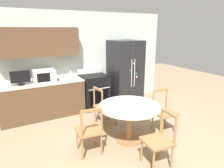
% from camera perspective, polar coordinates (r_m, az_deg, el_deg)
% --- Properties ---
extents(ground_plane, '(14.00, 14.00, 0.00)m').
position_cam_1_polar(ground_plane, '(3.92, 7.08, -17.81)').
color(ground_plane, '#9E8466').
extents(back_wall, '(5.20, 0.44, 2.60)m').
position_cam_1_polar(back_wall, '(5.52, -11.24, 7.83)').
color(back_wall, silver).
rests_on(back_wall, ground_plane).
extents(kitchen_counter, '(2.00, 0.64, 0.90)m').
position_cam_1_polar(kitchen_counter, '(5.25, -19.08, -4.22)').
color(kitchen_counter, brown).
rests_on(kitchen_counter, ground_plane).
extents(refrigerator, '(0.85, 0.80, 1.84)m').
position_cam_1_polar(refrigerator, '(5.85, 3.75, 3.36)').
color(refrigerator, black).
rests_on(refrigerator, ground_plane).
extents(oven_range, '(0.73, 0.68, 1.08)m').
position_cam_1_polar(oven_range, '(5.59, -5.10, -2.03)').
color(oven_range, black).
rests_on(oven_range, ground_plane).
extents(microwave, '(0.51, 0.37, 0.30)m').
position_cam_1_polar(microwave, '(5.08, -18.79, 2.22)').
color(microwave, white).
rests_on(microwave, kitchen_counter).
extents(countertop_tv, '(0.42, 0.16, 0.33)m').
position_cam_1_polar(countertop_tv, '(4.99, -24.72, 1.73)').
color(countertop_tv, black).
rests_on(countertop_tv, kitchen_counter).
extents(counter_bottle, '(0.08, 0.08, 0.26)m').
position_cam_1_polar(counter_bottle, '(5.20, -11.75, 2.44)').
color(counter_bottle, silver).
rests_on(counter_bottle, kitchen_counter).
extents(dining_table, '(1.18, 1.18, 0.74)m').
position_cam_1_polar(dining_table, '(3.89, 5.02, -8.11)').
color(dining_table, beige).
rests_on(dining_table, ground_plane).
extents(dining_chair_right, '(0.46, 0.46, 0.90)m').
position_cam_1_polar(dining_chair_right, '(4.41, 14.59, -7.82)').
color(dining_chair_right, '#9E7042').
rests_on(dining_chair_right, ground_plane).
extents(dining_chair_far, '(0.46, 0.46, 0.90)m').
position_cam_1_polar(dining_chair_far, '(4.56, -2.22, -6.52)').
color(dining_chair_far, '#9E7042').
rests_on(dining_chair_far, ground_plane).
extents(dining_chair_left, '(0.46, 0.46, 0.90)m').
position_cam_1_polar(dining_chair_left, '(3.58, -6.54, -13.16)').
color(dining_chair_left, '#9E7042').
rests_on(dining_chair_left, ground_plane).
extents(dining_chair_near, '(0.46, 0.46, 0.90)m').
position_cam_1_polar(dining_chair_near, '(3.36, 13.22, -15.48)').
color(dining_chair_near, '#9E7042').
rests_on(dining_chair_near, ground_plane).
extents(candle_glass, '(0.09, 0.09, 0.08)m').
position_cam_1_polar(candle_glass, '(3.81, 5.51, -5.76)').
color(candle_glass, silver).
rests_on(candle_glass, dining_table).
extents(folded_napkin, '(0.19, 0.06, 0.05)m').
position_cam_1_polar(folded_napkin, '(4.00, 8.56, -4.91)').
color(folded_napkin, silver).
rests_on(folded_napkin, dining_table).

